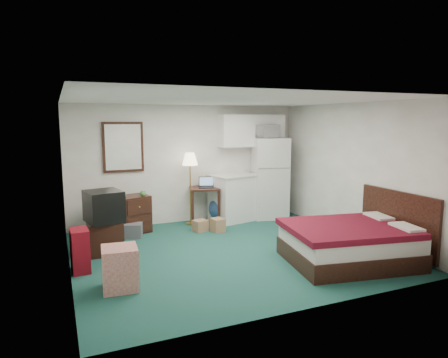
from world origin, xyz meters
name	(u,v)px	position (x,y,z in m)	size (l,w,h in m)	color
floor	(230,251)	(0.00, 0.00, 0.00)	(5.00, 4.50, 0.01)	#0F433F
ceiling	(230,100)	(0.00, 0.00, 2.50)	(5.00, 4.50, 0.01)	beige
walls	(230,178)	(0.00, 0.00, 1.25)	(5.01, 4.51, 2.50)	beige
mirror	(123,147)	(-1.35, 2.22, 1.65)	(0.80, 0.06, 1.00)	white
upper_cabinets	(252,131)	(1.45, 2.08, 1.95)	(1.50, 0.35, 0.70)	white
headboard	(398,221)	(2.46, -1.19, 0.55)	(0.06, 1.56, 1.00)	black
dresser	(121,216)	(-1.50, 1.75, 0.36)	(1.07, 0.48, 0.73)	black
floor_lamp	(190,189)	(-0.03, 1.98, 0.76)	(0.33, 0.33, 1.51)	#BB9243
desk	(204,205)	(0.26, 1.93, 0.39)	(0.61, 0.61, 0.77)	black
exercise_ball	(221,208)	(0.66, 1.96, 0.28)	(0.55, 0.55, 0.55)	#2B4C80
kitchen_counter	(233,198)	(0.93, 1.91, 0.49)	(0.90, 0.68, 0.98)	white
fridge	(269,178)	(1.80, 1.87, 0.90)	(0.74, 0.74, 1.79)	silver
bed	(349,244)	(1.48, -1.19, 0.29)	(1.82, 1.42, 0.58)	#50091D
tv_stand	(105,237)	(-1.92, 0.77, 0.27)	(0.53, 0.58, 0.53)	black
suitcase	(80,250)	(-2.35, 0.03, 0.31)	(0.24, 0.39, 0.63)	maroon
retail_box	(120,268)	(-1.92, -0.82, 0.28)	(0.45, 0.45, 0.56)	beige
file_bin	(132,230)	(-1.36, 1.46, 0.13)	(0.37, 0.28, 0.26)	slate
cardboard_box_a	(200,226)	(-0.04, 1.36, 0.11)	(0.26, 0.22, 0.22)	#946A48
cardboard_box_b	(218,225)	(0.27, 1.19, 0.13)	(0.22, 0.26, 0.26)	#946A48
laptop	(206,183)	(0.29, 1.88, 0.88)	(0.31, 0.25, 0.21)	black
crt_tv	(104,206)	(-1.93, 0.74, 0.79)	(0.55, 0.60, 0.51)	black
microwave	(266,130)	(1.71, 1.88, 1.97)	(0.53, 0.29, 0.36)	silver
book_a	(110,193)	(-1.70, 1.68, 0.83)	(0.15, 0.02, 0.20)	#946A48
book_b	(115,191)	(-1.58, 1.84, 0.84)	(0.17, 0.02, 0.23)	#946A48
mug	(143,193)	(-1.08, 1.70, 0.79)	(0.12, 0.09, 0.12)	#529E49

